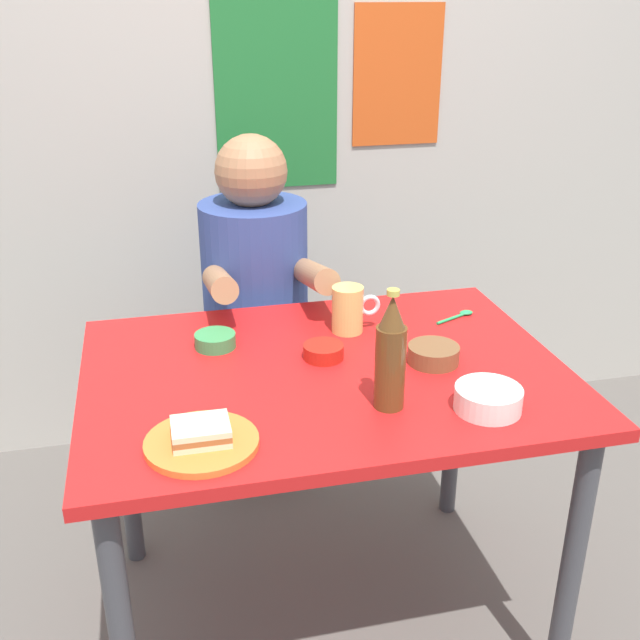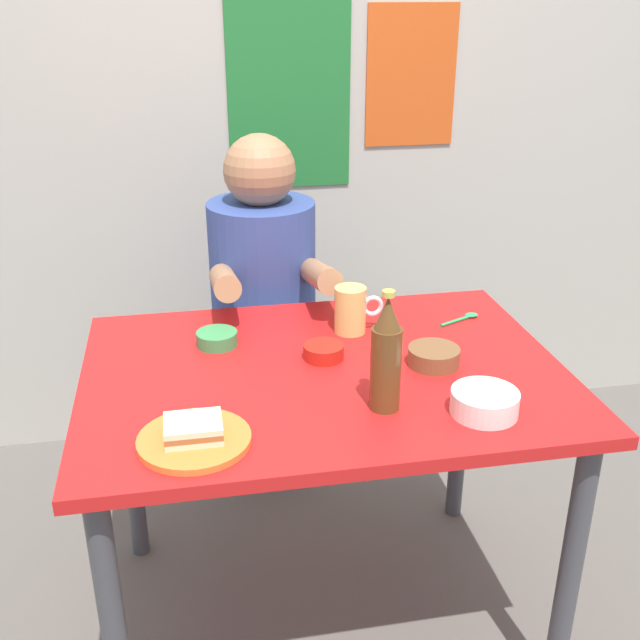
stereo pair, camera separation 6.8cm
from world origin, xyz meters
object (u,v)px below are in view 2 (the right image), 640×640
(person_seated, at_px, (263,270))
(stool, at_px, (267,389))
(condiment_bowl_brown, at_px, (434,356))
(plate_orange, at_px, (194,440))
(beer_bottle, at_px, (386,356))
(dining_table, at_px, (324,403))
(beer_mug, at_px, (351,310))
(sandwich, at_px, (193,429))

(person_seated, bearing_deg, stool, 90.00)
(stool, relative_size, condiment_bowl_brown, 3.75)
(plate_orange, height_order, beer_bottle, beer_bottle)
(dining_table, bearing_deg, beer_mug, 60.48)
(condiment_bowl_brown, bearing_deg, beer_mug, 124.18)
(person_seated, height_order, plate_orange, person_seated)
(condiment_bowl_brown, bearing_deg, beer_bottle, -134.17)
(sandwich, bearing_deg, beer_mug, 47.48)
(beer_mug, height_order, condiment_bowl_brown, beer_mug)
(plate_orange, xyz_separation_m, condiment_bowl_brown, (0.56, 0.23, 0.02))
(plate_orange, distance_m, sandwich, 0.02)
(plate_orange, xyz_separation_m, beer_bottle, (0.39, 0.06, 0.11))
(plate_orange, bearing_deg, condiment_bowl_brown, 22.54)
(dining_table, distance_m, sandwich, 0.42)
(dining_table, bearing_deg, person_seated, 96.22)
(stool, height_order, plate_orange, plate_orange)
(plate_orange, relative_size, sandwich, 2.00)
(person_seated, relative_size, plate_orange, 3.27)
(dining_table, xyz_separation_m, condiment_bowl_brown, (0.25, -0.03, 0.12))
(person_seated, distance_m, plate_orange, 0.91)
(sandwich, distance_m, condiment_bowl_brown, 0.60)
(dining_table, relative_size, stool, 2.44)
(plate_orange, height_order, beer_mug, beer_mug)
(dining_table, relative_size, person_seated, 1.53)
(beer_bottle, height_order, condiment_bowl_brown, beer_bottle)
(stool, bearing_deg, sandwich, -104.92)
(plate_orange, height_order, sandwich, sandwich)
(beer_bottle, bearing_deg, person_seated, 100.91)
(sandwich, height_order, beer_mug, beer_mug)
(person_seated, xyz_separation_m, beer_mug, (0.17, -0.43, 0.03))
(sandwich, distance_m, beer_bottle, 0.41)
(dining_table, xyz_separation_m, beer_mug, (0.11, 0.19, 0.15))
(stool, relative_size, beer_bottle, 1.72)
(person_seated, distance_m, sandwich, 0.91)
(stool, bearing_deg, plate_orange, -104.92)
(stool, height_order, sandwich, sandwich)
(beer_mug, distance_m, condiment_bowl_brown, 0.26)
(beer_mug, bearing_deg, plate_orange, -132.52)
(person_seated, bearing_deg, plate_orange, -105.10)
(person_seated, xyz_separation_m, plate_orange, (-0.24, -0.88, -0.02))
(dining_table, xyz_separation_m, person_seated, (-0.07, 0.62, 0.12))
(beer_mug, xyz_separation_m, beer_bottle, (-0.02, -0.38, 0.06))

